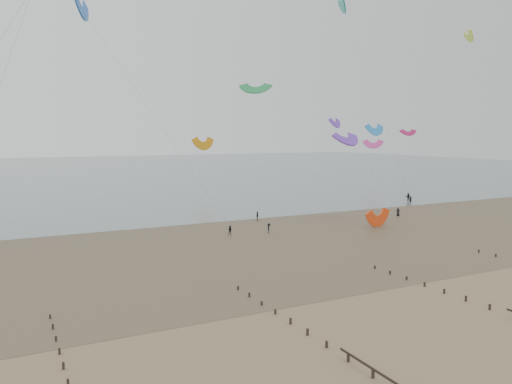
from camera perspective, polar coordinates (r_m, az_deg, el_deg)
ground at (r=50.84m, az=18.85°, el=-12.03°), size 500.00×500.00×0.00m
sea_and_shore at (r=76.11m, az=-2.39°, el=-5.51°), size 500.00×665.00×0.03m
kitesurfers at (r=99.56m, az=6.86°, el=-2.19°), size 118.35×22.76×1.89m
grounded_kite at (r=89.87m, az=13.78°, el=-3.83°), size 6.97×6.08×3.25m
kites_airborne at (r=127.66m, az=-13.80°, el=9.00°), size 231.43×114.62×40.73m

